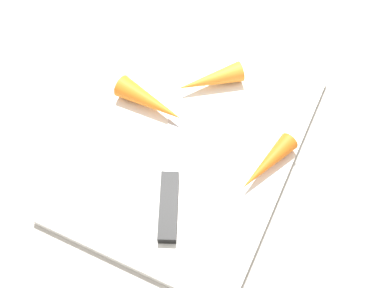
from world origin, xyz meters
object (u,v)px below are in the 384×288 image
at_px(carrot_medium, 267,164).
at_px(cutting_board, 192,146).
at_px(carrot_shortest, 210,80).
at_px(knife, 169,197).
at_px(carrot_longest, 151,102).

bearing_deg(carrot_medium, cutting_board, -68.63).
distance_m(carrot_shortest, carrot_medium, 0.15).
bearing_deg(carrot_shortest, carrot_medium, 98.15).
bearing_deg(knife, carrot_shortest, -15.31).
distance_m(carrot_shortest, carrot_longest, 0.09).
xyz_separation_m(knife, carrot_shortest, (0.18, 0.03, 0.01)).
bearing_deg(knife, cutting_board, -18.10).
bearing_deg(carrot_longest, carrot_medium, 1.20).
bearing_deg(carrot_longest, carrot_shortest, 59.41).
height_order(knife, carrot_medium, carrot_medium).
bearing_deg(knife, carrot_longest, 12.80).
distance_m(knife, carrot_longest, 0.14).
relative_size(carrot_longest, carrot_medium, 1.06).
xyz_separation_m(knife, carrot_longest, (0.11, 0.08, 0.01)).
bearing_deg(carrot_medium, carrot_longest, -79.08).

